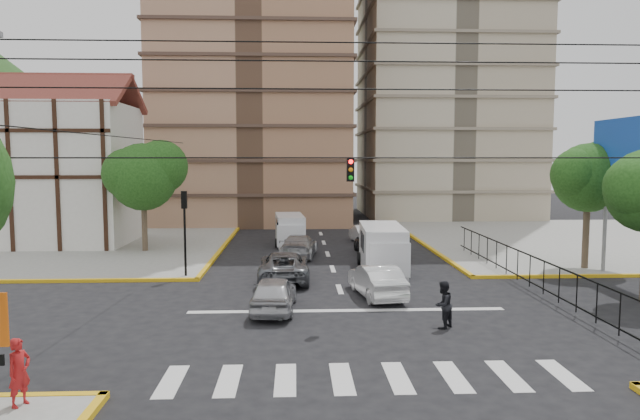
{
  "coord_description": "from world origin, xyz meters",
  "views": [
    {
      "loc": [
        -2.11,
        -21.63,
        6.25
      ],
      "look_at": [
        -1.03,
        2.86,
        4.0
      ],
      "focal_mm": 32.0,
      "sensor_mm": 36.0,
      "label": 1
    }
  ],
  "objects": [
    {
      "name": "tree_tudor",
      "position": [
        -11.9,
        16.01,
        5.22
      ],
      "size": [
        5.39,
        4.4,
        7.43
      ],
      "color": "#473828",
      "rests_on": "ground"
    },
    {
      "name": "pedestrian_crosswalk",
      "position": [
        3.31,
        -1.35,
        0.88
      ],
      "size": [
        1.07,
        1.07,
        1.75
      ],
      "primitive_type": "imported",
      "rotation": [
        0.0,
        0.0,
        3.92
      ],
      "color": "black",
      "rests_on": "ground"
    },
    {
      "name": "van_left_lane",
      "position": [
        -2.49,
        18.98,
        1.04
      ],
      "size": [
        2.23,
        4.9,
        2.15
      ],
      "rotation": [
        0.0,
        0.0,
        0.08
      ],
      "color": "silver",
      "rests_on": "ground"
    },
    {
      "name": "stop_line",
      "position": [
        0.0,
        1.2,
        0.01
      ],
      "size": [
        13.0,
        0.4,
        0.01
      ],
      "primitive_type": "cube",
      "color": "silver",
      "rests_on": "ground"
    },
    {
      "name": "tree_park_c",
      "position": [
        14.09,
        9.01,
        5.34
      ],
      "size": [
        4.65,
        3.8,
        7.25
      ],
      "color": "#473828",
      "rests_on": "ground"
    },
    {
      "name": "sidewalk_ne",
      "position": [
        20.0,
        20.0,
        0.07
      ],
      "size": [
        26.0,
        26.0,
        0.15
      ],
      "primitive_type": "cube",
      "color": "gray",
      "rests_on": "ground"
    },
    {
      "name": "traffic_light_nw",
      "position": [
        -7.8,
        7.8,
        3.11
      ],
      "size": [
        0.28,
        0.22,
        4.4
      ],
      "color": "black",
      "rests_on": "ground"
    },
    {
      "name": "park_fence",
      "position": [
        9.0,
        4.5,
        0.0
      ],
      "size": [
        0.1,
        22.5,
        1.66
      ],
      "primitive_type": null,
      "color": "black",
      "rests_on": "ground"
    },
    {
      "name": "car_silver_rear_left",
      "position": [
        -1.88,
        13.91,
        0.72
      ],
      "size": [
        2.66,
        5.21,
        1.45
      ],
      "primitive_type": "imported",
      "rotation": [
        0.0,
        0.0,
        3.01
      ],
      "color": "#AFB0B4",
      "rests_on": "ground"
    },
    {
      "name": "car_darkgrey_mid_right",
      "position": [
        2.86,
        14.8,
        0.77
      ],
      "size": [
        2.07,
        4.61,
        1.54
      ],
      "primitive_type": "imported",
      "rotation": [
        0.0,
        0.0,
        3.2
      ],
      "color": "#272729",
      "rests_on": "ground"
    },
    {
      "name": "pedestrian_sw_corner",
      "position": [
        -8.9,
        -7.74,
        1.0
      ],
      "size": [
        0.64,
        0.74,
        1.7
      ],
      "primitive_type": "imported",
      "rotation": [
        0.0,
        0.0,
        1.13
      ],
      "color": "red",
      "rests_on": "sidewalk_sw"
    },
    {
      "name": "billboard",
      "position": [
        14.45,
        6.0,
        6.0
      ],
      "size": [
        0.36,
        6.2,
        8.1
      ],
      "color": "slate",
      "rests_on": "ground"
    },
    {
      "name": "crosswalk_stripes",
      "position": [
        0.0,
        -6.0,
        0.01
      ],
      "size": [
        12.0,
        2.4,
        0.01
      ],
      "primitive_type": "cube",
      "color": "silver",
      "rests_on": "ground"
    },
    {
      "name": "car_white_rear_right",
      "position": [
        2.89,
        19.94,
        0.66
      ],
      "size": [
        1.8,
        4.15,
        1.33
      ],
      "primitive_type": "imported",
      "rotation": [
        0.0,
        0.0,
        3.24
      ],
      "color": "silver",
      "rests_on": "ground"
    },
    {
      "name": "car_white_front_right",
      "position": [
        1.54,
        3.47,
        0.74
      ],
      "size": [
        2.26,
        4.69,
        1.48
      ],
      "primitive_type": "imported",
      "rotation": [
        0.0,
        0.0,
        3.3
      ],
      "color": "silver",
      "rests_on": "ground"
    },
    {
      "name": "van_right_lane",
      "position": [
        2.69,
        9.0,
        1.22
      ],
      "size": [
        2.46,
        5.68,
        2.51
      ],
      "rotation": [
        0.0,
        0.0,
        -0.05
      ],
      "color": "silver",
      "rests_on": "ground"
    },
    {
      "name": "car_silver_front_left",
      "position": [
        -2.99,
        1.26,
        0.73
      ],
      "size": [
        1.95,
        4.36,
        1.46
      ],
      "primitive_type": "imported",
      "rotation": [
        0.0,
        0.0,
        3.09
      ],
      "color": "#B1B1B6",
      "rests_on": "ground"
    },
    {
      "name": "tudor_building",
      "position": [
        -19.0,
        20.0,
        5.25
      ],
      "size": [
        10.8,
        8.05,
        12.23
      ],
      "color": "silver",
      "rests_on": "ground"
    },
    {
      "name": "sidewalk_nw",
      "position": [
        -20.0,
        20.0,
        0.07
      ],
      "size": [
        26.0,
        26.0,
        0.15
      ],
      "primitive_type": "cube",
      "color": "gray",
      "rests_on": "ground"
    },
    {
      "name": "ground",
      "position": [
        0.0,
        0.0,
        0.0
      ],
      "size": [
        160.0,
        160.0,
        0.0
      ],
      "primitive_type": "plane",
      "color": "black",
      "rests_on": "ground"
    },
    {
      "name": "traffic_light_hanging",
      "position": [
        0.0,
        -2.04,
        5.9
      ],
      "size": [
        18.0,
        9.12,
        0.92
      ],
      "color": "black",
      "rests_on": "ground"
    },
    {
      "name": "car_grey_mid_left",
      "position": [
        -2.68,
        7.15,
        0.74
      ],
      "size": [
        2.5,
        5.36,
        1.49
      ],
      "primitive_type": "imported",
      "rotation": [
        0.0,
        0.0,
        3.15
      ],
      "color": "slate",
      "rests_on": "ground"
    }
  ]
}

